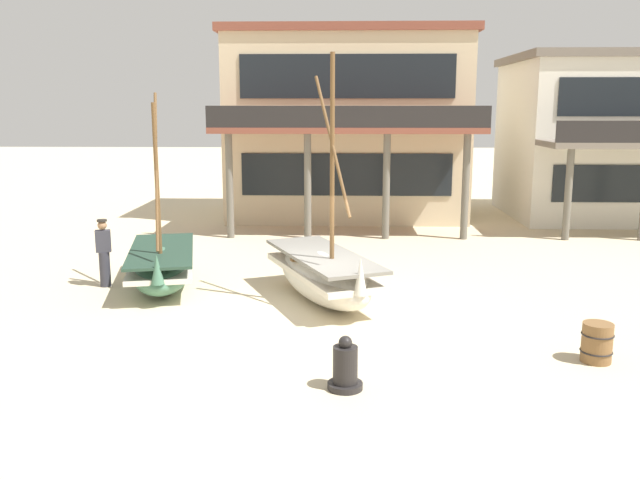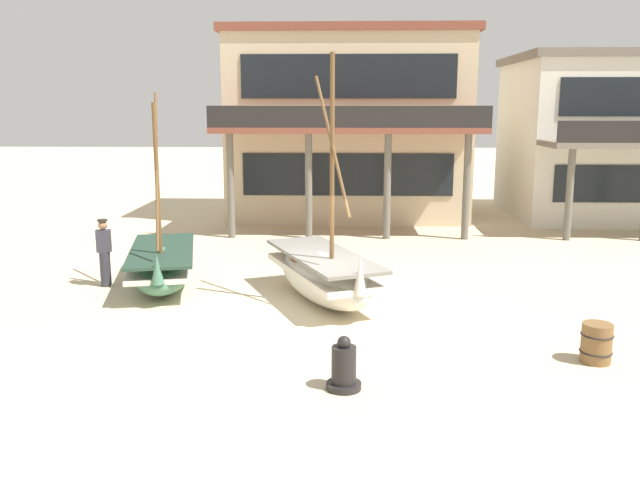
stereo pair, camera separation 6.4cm
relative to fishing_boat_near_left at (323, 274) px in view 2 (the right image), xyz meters
The scene contains 8 objects.
ground_plane 1.10m from the fishing_boat_near_left, 95.02° to the right, with size 120.00×120.00×0.00m, color beige.
fishing_boat_near_left is the anchor object (origin of this frame).
fishing_boat_centre_large 4.18m from the fishing_boat_near_left, 164.39° to the left, with size 2.34×4.35×4.72m.
fisherman_by_hull 5.54m from the fishing_boat_near_left, 168.96° to the left, with size 0.41×0.32×1.68m.
capstan_winch 4.94m from the fishing_boat_near_left, 84.44° to the right, with size 0.56×0.56×0.87m.
wooden_barrel 6.08m from the fishing_boat_near_left, 36.69° to the right, with size 0.56×0.56×0.70m.
harbor_building_main 12.86m from the fishing_boat_near_left, 87.31° to the left, with size 9.56×8.41×7.33m.
harbor_building_annex 17.31m from the fishing_boat_near_left, 46.91° to the left, with size 9.17×8.80×6.39m.
Camera 2 is at (0.54, -13.95, 4.38)m, focal length 37.62 mm.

